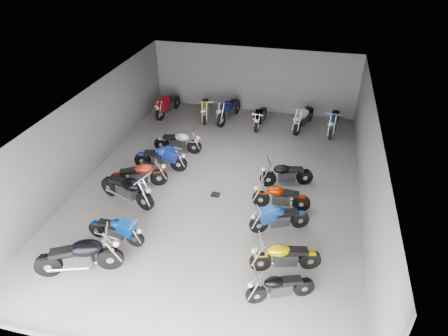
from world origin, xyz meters
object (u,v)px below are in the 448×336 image
at_px(motorcycle_left_b, 116,230).
at_px(motorcycle_right_b, 285,256).
at_px(motorcycle_left_a, 79,256).
at_px(motorcycle_left_f, 178,142).
at_px(motorcycle_right_c, 279,218).
at_px(motorcycle_back_d, 261,117).
at_px(motorcycle_back_f, 334,121).
at_px(motorcycle_back_a, 168,105).
at_px(motorcycle_right_d, 280,197).
at_px(motorcycle_back_b, 205,109).
at_px(motorcycle_left_d, 139,175).
at_px(motorcycle_left_c, 127,189).
at_px(motorcycle_left_e, 161,158).
at_px(motorcycle_right_a, 280,287).
at_px(motorcycle_back_e, 304,117).
at_px(motorcycle_right_e, 286,174).
at_px(motorcycle_back_c, 228,110).
at_px(drain_grate, 215,195).

distance_m(motorcycle_left_b, motorcycle_right_b, 5.07).
xyz_separation_m(motorcycle_left_a, motorcycle_left_f, (0.44, 6.95, -0.09)).
distance_m(motorcycle_right_c, motorcycle_back_d, 7.32).
height_order(motorcycle_left_b, motorcycle_back_f, motorcycle_back_f).
bearing_deg(motorcycle_back_a, motorcycle_right_d, 145.70).
xyz_separation_m(motorcycle_back_b, motorcycle_back_f, (6.08, -0.03, 0.03)).
bearing_deg(motorcycle_left_d, motorcycle_left_f, 146.16).
distance_m(motorcycle_left_c, motorcycle_left_e, 2.29).
bearing_deg(motorcycle_right_a, motorcycle_back_e, -24.01).
height_order(motorcycle_left_f, motorcycle_right_a, motorcycle_left_f).
xyz_separation_m(motorcycle_right_e, motorcycle_back_a, (-6.36, 4.76, 0.05)).
bearing_deg(motorcycle_left_c, motorcycle_left_b, 32.85).
distance_m(motorcycle_right_a, motorcycle_back_f, 10.07).
xyz_separation_m(motorcycle_right_d, motorcycle_back_f, (1.67, 6.19, 0.06)).
xyz_separation_m(motorcycle_right_d, motorcycle_back_b, (-4.41, 6.22, 0.03)).
bearing_deg(motorcycle_left_e, motorcycle_right_e, 87.72).
relative_size(motorcycle_left_a, motorcycle_back_c, 0.98).
bearing_deg(motorcycle_left_f, motorcycle_back_b, 173.40).
xyz_separation_m(motorcycle_left_a, motorcycle_left_b, (0.40, 1.36, -0.12)).
bearing_deg(motorcycle_left_a, motorcycle_back_c, 147.68).
height_order(motorcycle_left_d, motorcycle_right_c, motorcycle_left_d).
height_order(motorcycle_left_a, motorcycle_back_c, motorcycle_left_a).
bearing_deg(motorcycle_right_e, motorcycle_back_d, 1.22).
xyz_separation_m(drain_grate, motorcycle_back_e, (2.63, 6.04, 0.55)).
relative_size(motorcycle_left_c, motorcycle_back_a, 1.04).
relative_size(motorcycle_left_c, motorcycle_right_b, 1.14).
bearing_deg(motorcycle_back_c, motorcycle_back_d, -175.81).
distance_m(motorcycle_right_d, motorcycle_right_e, 1.42).
distance_m(motorcycle_left_e, motorcycle_back_e, 7.07).
height_order(motorcycle_right_e, motorcycle_back_e, motorcycle_back_e).
relative_size(motorcycle_left_d, motorcycle_left_e, 0.94).
relative_size(motorcycle_back_a, motorcycle_back_e, 0.95).
xyz_separation_m(drain_grate, motorcycle_right_a, (2.76, -4.01, 0.44)).
relative_size(motorcycle_left_d, motorcycle_back_e, 0.88).
bearing_deg(motorcycle_back_f, motorcycle_right_d, 81.23).
xyz_separation_m(motorcycle_left_f, motorcycle_back_f, (6.27, 3.40, 0.05)).
xyz_separation_m(motorcycle_left_d, motorcycle_back_c, (1.90, 6.18, 0.05)).
height_order(drain_grate, motorcycle_back_f, motorcycle_back_f).
relative_size(motorcycle_left_d, motorcycle_right_e, 1.05).
bearing_deg(motorcycle_back_e, motorcycle_left_b, 77.29).
relative_size(motorcycle_right_a, motorcycle_right_c, 0.94).
bearing_deg(motorcycle_right_a, motorcycle_back_f, -31.77).
relative_size(motorcycle_back_c, motorcycle_back_f, 1.04).
distance_m(motorcycle_left_e, motorcycle_back_a, 5.06).
bearing_deg(motorcycle_left_f, motorcycle_back_e, 121.69).
xyz_separation_m(motorcycle_right_a, motorcycle_right_b, (0.01, 1.06, 0.04)).
bearing_deg(motorcycle_back_e, motorcycle_left_c, 68.57).
bearing_deg(motorcycle_back_c, motorcycle_left_d, 85.73).
xyz_separation_m(motorcycle_left_b, motorcycle_right_e, (4.66, 4.23, 0.02)).
distance_m(motorcycle_left_d, motorcycle_right_a, 6.79).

